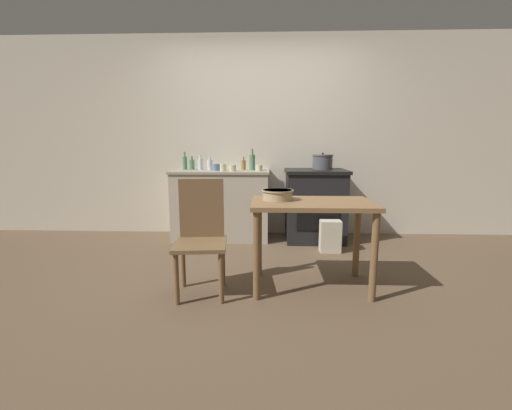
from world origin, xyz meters
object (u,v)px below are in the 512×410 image
stock_pot (323,162)px  cup_end_right (217,167)px  stove (315,205)px  cup_right (223,167)px  cup_far_right (233,168)px  bottle_far_left (210,164)px  bottle_center_left (252,162)px  bottle_center (185,163)px  flour_sack (330,236)px  bottle_center_right (244,165)px  cup_mid_right (259,168)px  mixing_bowl_large (278,194)px  bottle_left (200,164)px  chair (201,234)px  bottle_mid_left (192,164)px  work_table (312,216)px

stock_pot → cup_end_right: (-1.30, -0.07, -0.07)m
stove → stock_pot: size_ratio=3.48×
cup_right → cup_far_right: bearing=-9.6°
bottle_far_left → cup_end_right: size_ratio=2.08×
bottle_center_left → cup_right: bearing=-153.3°
bottle_center → cup_far_right: bearing=-21.9°
flour_sack → bottle_center_right: bearing=147.9°
stock_pot → cup_mid_right: bearing=-171.4°
cup_mid_right → flour_sack: bearing=-28.2°
mixing_bowl_large → bottle_center_right: bearing=104.3°
bottle_center_right → cup_far_right: size_ratio=2.00×
bottle_left → cup_mid_right: bearing=-13.9°
chair → cup_end_right: (-0.11, 1.56, 0.43)m
bottle_far_left → bottle_left: (-0.11, -0.03, 0.01)m
mixing_bowl_large → stock_pot: bearing=68.2°
cup_far_right → stove: bearing=5.7°
bottle_mid_left → cup_far_right: (0.55, -0.25, -0.03)m
mixing_bowl_large → bottle_left: 1.80m
bottle_center → cup_mid_right: bottle_center is taller
cup_mid_right → mixing_bowl_large: bearing=-81.8°
chair → flour_sack: (1.22, 1.08, -0.30)m
stock_pot → bottle_center_left: size_ratio=0.96×
stock_pot → bottle_far_left: bearing=176.2°
chair → cup_far_right: size_ratio=10.93×
cup_mid_right → bottle_center_right: bearing=135.2°
stove → bottle_center_right: 1.03m
cup_mid_right → cup_right: 0.43m
stock_pot → work_table: bearing=-101.4°
bottle_center_left → flour_sack: bearing=-33.6°
chair → bottle_center: 1.88m
flour_sack → bottle_far_left: (-1.44, 0.64, 0.75)m
bottle_center_left → cup_end_right: (-0.43, -0.12, -0.06)m
chair → bottle_mid_left: bottle_mid_left is taller
chair → cup_mid_right: cup_mid_right is taller
stove → bottle_left: size_ratio=4.66×
bottle_far_left → bottle_center_left: 0.55m
stove → cup_end_right: bearing=-178.9°
chair → stock_pot: bearing=48.1°
bottle_center_left → cup_mid_right: 0.20m
work_table → cup_mid_right: cup_mid_right is taller
mixing_bowl_large → cup_mid_right: 1.36m
chair → cup_far_right: 1.55m
bottle_mid_left → cup_mid_right: bottle_mid_left is taller
work_table → chair: bearing=-172.8°
bottle_far_left → bottle_left: 0.12m
work_table → bottle_mid_left: bearing=129.5°
bottle_far_left → cup_right: size_ratio=1.94×
bottle_center_right → cup_mid_right: bottle_center_right is taller
bottle_left → bottle_center_right: (0.55, 0.01, -0.01)m
bottle_center_right → cup_end_right: bottle_center_right is taller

